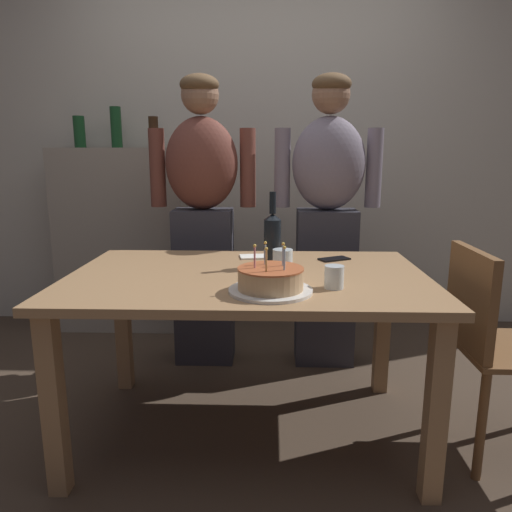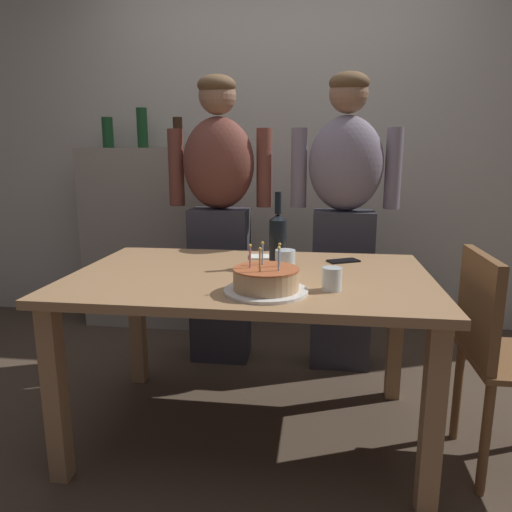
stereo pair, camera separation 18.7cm
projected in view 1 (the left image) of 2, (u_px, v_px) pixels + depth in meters
The scene contains 13 objects.
ground_plane at pixel (248, 431), 2.16m from camera, with size 10.00×10.00×0.00m, color #47382B.
back_wall at pixel (258, 144), 3.40m from camera, with size 5.20×0.10×2.60m, color beige.
dining_table at pixel (248, 296), 2.02m from camera, with size 1.50×0.96×0.74m.
birthday_cake at pixel (271, 281), 1.73m from camera, with size 0.31×0.31×0.18m.
water_glass_near at pixel (283, 262), 1.98m from camera, with size 0.08×0.08×0.11m, color silver.
water_glass_far at pixel (334, 277), 1.78m from camera, with size 0.07×0.07×0.09m, color silver.
wine_bottle at pixel (272, 239), 2.10m from camera, with size 0.08×0.08×0.34m.
cell_phone at pixel (334, 259), 2.26m from camera, with size 0.14×0.07×0.01m, color black.
napkin_stack at pixel (254, 257), 2.31m from camera, with size 0.13×0.10×0.01m, color white.
person_man_bearded at pixel (203, 217), 2.75m from camera, with size 0.61×0.27×1.66m.
person_woman_cardigan at pixel (327, 218), 2.73m from camera, with size 0.61×0.27×1.66m.
dining_chair at pixel (492, 336), 1.91m from camera, with size 0.42×0.42×0.87m.
shelf_cabinet at pixel (123, 239), 3.35m from camera, with size 0.89×0.30×1.54m.
Camera 1 is at (0.10, -1.94, 1.24)m, focal length 33.33 mm.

